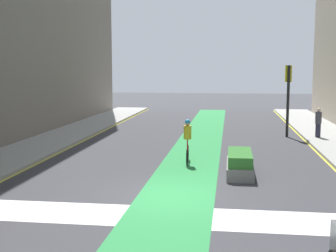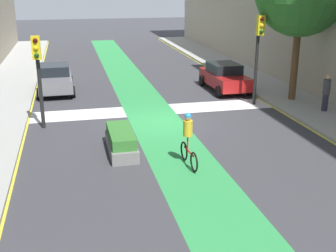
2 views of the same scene
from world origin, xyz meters
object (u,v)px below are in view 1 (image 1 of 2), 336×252
Objects in this scene: traffic_signal_far_right at (288,87)px; pedestrian_sidewalk_right_a at (318,122)px; cyclist_in_lane at (188,140)px; median_planter at (240,164)px.

pedestrian_sidewalk_right_a is at bearing -33.60° from traffic_signal_far_right.
cyclist_in_lane is 0.69× the size of median_planter.
traffic_signal_far_right is at bearing 59.02° from cyclist_in_lane.
median_planter is (2.11, -1.71, -0.57)m from cyclist_in_lane.
median_planter is (-2.89, -10.04, -2.48)m from traffic_signal_far_right.
cyclist_in_lane reaches higher than pedestrian_sidewalk_right_a.
cyclist_in_lane is (-5.00, -8.33, -1.91)m from traffic_signal_far_right.
traffic_signal_far_right is at bearing 146.40° from pedestrian_sidewalk_right_a.
pedestrian_sidewalk_right_a reaches higher than median_planter.
pedestrian_sidewalk_right_a is at bearing 48.05° from cyclist_in_lane.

